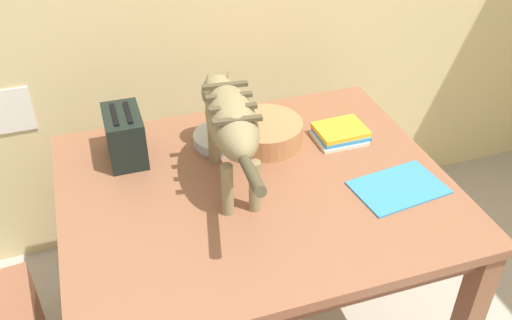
{
  "coord_description": "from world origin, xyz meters",
  "views": [
    {
      "loc": [
        -0.51,
        0.05,
        1.87
      ],
      "look_at": [
        -0.07,
        1.41,
        0.84
      ],
      "focal_mm": 39.86,
      "sensor_mm": 36.0,
      "label": 1
    }
  ],
  "objects_px": {
    "dining_table": "(256,206)",
    "wicker_basket": "(265,132)",
    "saucer_bowl": "(221,138)",
    "toaster": "(125,136)",
    "coffee_mug": "(222,123)",
    "book_stack": "(340,133)",
    "magazine": "(398,187)",
    "cat": "(230,119)"
  },
  "relations": [
    {
      "from": "cat",
      "to": "dining_table",
      "type": "bearing_deg",
      "value": -41.4
    },
    {
      "from": "magazine",
      "to": "cat",
      "type": "bearing_deg",
      "value": 148.44
    },
    {
      "from": "cat",
      "to": "book_stack",
      "type": "xyz_separation_m",
      "value": [
        0.43,
        0.1,
        -0.2
      ]
    },
    {
      "from": "wicker_basket",
      "to": "dining_table",
      "type": "bearing_deg",
      "value": -115.57
    },
    {
      "from": "toaster",
      "to": "magazine",
      "type": "bearing_deg",
      "value": -29.15
    },
    {
      "from": "magazine",
      "to": "book_stack",
      "type": "distance_m",
      "value": 0.32
    },
    {
      "from": "magazine",
      "to": "book_stack",
      "type": "height_order",
      "value": "book_stack"
    },
    {
      "from": "saucer_bowl",
      "to": "wicker_basket",
      "type": "bearing_deg",
      "value": -16.45
    },
    {
      "from": "saucer_bowl",
      "to": "dining_table",
      "type": "bearing_deg",
      "value": -81.64
    },
    {
      "from": "magazine",
      "to": "book_stack",
      "type": "relative_size",
      "value": 1.55
    },
    {
      "from": "coffee_mug",
      "to": "book_stack",
      "type": "height_order",
      "value": "coffee_mug"
    },
    {
      "from": "dining_table",
      "to": "wicker_basket",
      "type": "height_order",
      "value": "wicker_basket"
    },
    {
      "from": "saucer_bowl",
      "to": "toaster",
      "type": "bearing_deg",
      "value": 177.35
    },
    {
      "from": "cat",
      "to": "saucer_bowl",
      "type": "xyz_separation_m",
      "value": [
        0.02,
        0.21,
        -0.21
      ]
    },
    {
      "from": "saucer_bowl",
      "to": "wicker_basket",
      "type": "distance_m",
      "value": 0.16
    },
    {
      "from": "dining_table",
      "to": "magazine",
      "type": "relative_size",
      "value": 4.36
    },
    {
      "from": "saucer_bowl",
      "to": "coffee_mug",
      "type": "bearing_deg",
      "value": 0.0
    },
    {
      "from": "dining_table",
      "to": "toaster",
      "type": "bearing_deg",
      "value": 142.0
    },
    {
      "from": "toaster",
      "to": "wicker_basket",
      "type": "bearing_deg",
      "value": -7.08
    },
    {
      "from": "book_stack",
      "to": "magazine",
      "type": "bearing_deg",
      "value": -80.06
    },
    {
      "from": "magazine",
      "to": "book_stack",
      "type": "xyz_separation_m",
      "value": [
        -0.06,
        0.32,
        0.02
      ]
    },
    {
      "from": "saucer_bowl",
      "to": "coffee_mug",
      "type": "distance_m",
      "value": 0.06
    },
    {
      "from": "saucer_bowl",
      "to": "toaster",
      "type": "distance_m",
      "value": 0.34
    },
    {
      "from": "cat",
      "to": "magazine",
      "type": "xyz_separation_m",
      "value": [
        0.49,
        -0.22,
        -0.22
      ]
    },
    {
      "from": "saucer_bowl",
      "to": "magazine",
      "type": "distance_m",
      "value": 0.63
    },
    {
      "from": "magazine",
      "to": "dining_table",
      "type": "bearing_deg",
      "value": 152.93
    },
    {
      "from": "dining_table",
      "to": "toaster",
      "type": "xyz_separation_m",
      "value": [
        -0.37,
        0.29,
        0.17
      ]
    },
    {
      "from": "toaster",
      "to": "dining_table",
      "type": "bearing_deg",
      "value": -38.0
    },
    {
      "from": "magazine",
      "to": "book_stack",
      "type": "bearing_deg",
      "value": 92.91
    },
    {
      "from": "cat",
      "to": "magazine",
      "type": "relative_size",
      "value": 2.48
    },
    {
      "from": "cat",
      "to": "saucer_bowl",
      "type": "distance_m",
      "value": 0.29
    },
    {
      "from": "book_stack",
      "to": "toaster",
      "type": "bearing_deg",
      "value": 170.42
    },
    {
      "from": "wicker_basket",
      "to": "toaster",
      "type": "bearing_deg",
      "value": 172.92
    },
    {
      "from": "dining_table",
      "to": "book_stack",
      "type": "xyz_separation_m",
      "value": [
        0.37,
        0.16,
        0.11
      ]
    },
    {
      "from": "dining_table",
      "to": "toaster",
      "type": "height_order",
      "value": "toaster"
    },
    {
      "from": "coffee_mug",
      "to": "dining_table",
      "type": "bearing_deg",
      "value": -82.43
    },
    {
      "from": "cat",
      "to": "coffee_mug",
      "type": "relative_size",
      "value": 5.71
    },
    {
      "from": "dining_table",
      "to": "wicker_basket",
      "type": "bearing_deg",
      "value": 64.43
    },
    {
      "from": "wicker_basket",
      "to": "toaster",
      "type": "distance_m",
      "value": 0.48
    },
    {
      "from": "saucer_bowl",
      "to": "toaster",
      "type": "relative_size",
      "value": 0.99
    },
    {
      "from": "dining_table",
      "to": "cat",
      "type": "bearing_deg",
      "value": 132.56
    },
    {
      "from": "magazine",
      "to": "wicker_basket",
      "type": "relative_size",
      "value": 1.07
    }
  ]
}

